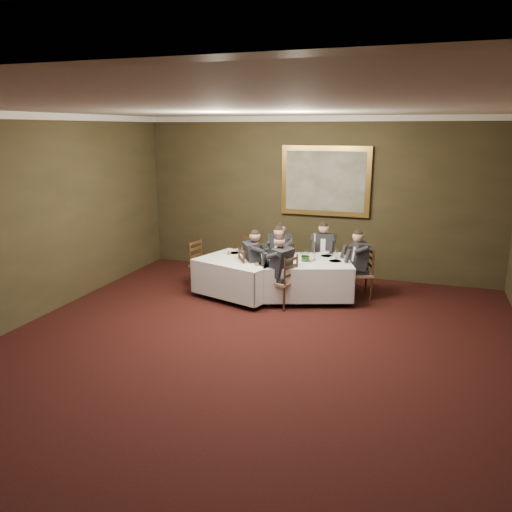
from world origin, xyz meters
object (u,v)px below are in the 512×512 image
Objects in this scene: diner_main_endleft at (251,273)px; chair_main_endright at (360,284)px; chair_main_endleft at (250,284)px; diner_main_backleft at (280,261)px; table_second at (241,275)px; centerpiece at (306,254)px; diner_sec_backright at (281,266)px; chair_sec_backright at (281,277)px; chair_sec_endright at (283,292)px; diner_main_endright at (360,273)px; chair_main_backleft at (280,272)px; chair_main_backright at (322,271)px; diner_sec_endright at (282,280)px; table_main at (305,276)px; chair_sec_backleft at (248,270)px; candlestick at (315,250)px; painting at (325,181)px; diner_main_backright at (323,261)px; chair_sec_endleft at (203,274)px.

chair_main_endright is at bearing 75.22° from diner_main_endleft.
diner_main_backleft is at bearing 129.59° from chair_main_endleft.
table_second is 1.35m from centerpiece.
table_second is 1.39× the size of diner_main_backleft.
diner_sec_backright is 4.65× the size of centerpiece.
chair_sec_endright is (0.30, -0.94, 0.00)m from chair_sec_backright.
chair_main_backleft is at bearing 57.45° from diner_main_endright.
table_second is 1.87× the size of chair_main_backright.
diner_sec_endright is (0.71, -0.27, 0.00)m from diner_main_endleft.
chair_main_endleft reaches higher than table_main.
chair_sec_backleft is 1.76m from candlestick.
centerpiece is at bearing -89.45° from painting.
diner_main_endleft is at bearing -116.09° from painting.
chair_sec_endright is 1.06m from candlestick.
chair_sec_endright is (-0.28, -0.63, -0.17)m from table_main.
centerpiece is (-0.13, -1.06, 0.63)m from chair_main_backright.
diner_main_endleft is 1.00× the size of diner_sec_endright.
candlestick is at bearing -84.74° from painting.
painting is at bearing 14.71° from diner_main_endright.
chair_sec_endright is at bearing 105.41° from diner_main_endright.
chair_main_backright is 3.46× the size of centerpiece.
candlestick is (0.87, -0.62, 0.68)m from chair_main_backleft.
painting is at bearing -86.16° from diner_main_backright.
diner_main_endleft reaches higher than table_main.
painting reaches higher than diner_main_backright.
chair_sec_endright is 1.00× the size of chair_sec_endleft.
chair_sec_backleft is (-0.67, -0.10, 0.00)m from chair_main_backleft.
diner_sec_backright reaches higher than candlestick.
table_main is at bearing 101.97° from centerpiece.
table_second is 1.89m from diner_main_backright.
table_second is 1.87× the size of chair_sec_backright.
chair_main_endright is at bearing 109.44° from chair_sec_endleft.
table_main is 1.51× the size of diner_main_endright.
diner_sec_backright is at bearing 161.54° from candlestick.
chair_main_endright is at bearing -31.89° from chair_sec_endright.
table_second is 1.39× the size of diner_main_backright.
diner_main_endleft is 1.31m from candlestick.
chair_sec_backleft is at bearing 63.65° from chair_sec_endright.
chair_sec_backleft is (-2.41, 0.21, 0.00)m from chair_main_endright.
chair_main_backright is 1.86× the size of candlestick.
diner_main_backright is at bearing -162.61° from chair_sec_backleft.
chair_main_endleft is at bearing -160.36° from candlestick.
painting reaches higher than table_main.
chair_main_endright is 0.74× the size of diner_sec_endright.
chair_main_backleft is 1.26m from candlestick.
diner_main_backright is 1.75m from diner_main_endleft.
diner_main_backright is 0.69× the size of painting.
chair_sec_endleft is at bearing 74.86° from diner_main_endright.
table_main is 1.09× the size of table_second.
chair_sec_backright is (0.14, -0.36, 0.00)m from chair_main_backleft.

